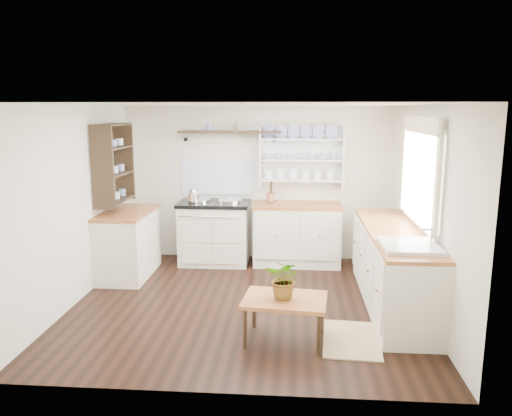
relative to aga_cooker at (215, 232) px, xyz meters
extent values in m
cube|color=black|center=(0.61, -1.57, -0.47)|extent=(4.00, 3.80, 0.01)
cube|color=#EDE6CC|center=(0.61, 0.33, 0.68)|extent=(4.00, 0.02, 2.30)
cube|color=#EDE6CC|center=(2.61, -1.57, 0.68)|extent=(0.02, 3.80, 2.30)
cube|color=#EDE6CC|center=(-1.39, -1.57, 0.68)|extent=(0.02, 3.80, 2.30)
cube|color=white|center=(0.61, -1.57, 1.83)|extent=(4.00, 3.80, 0.01)
cube|color=white|center=(2.57, -1.42, 1.03)|extent=(0.04, 1.40, 1.00)
cube|color=white|center=(2.55, -1.42, 1.03)|extent=(0.02, 1.50, 1.10)
cube|color=#FFEBCB|center=(2.53, -1.42, 1.61)|extent=(0.04, 1.55, 0.18)
cube|color=silver|center=(0.00, 0.00, -0.03)|extent=(0.99, 0.64, 0.87)
cube|color=black|center=(0.00, 0.00, 0.43)|extent=(1.03, 0.68, 0.05)
cylinder|color=silver|center=(-0.23, 0.00, 0.47)|extent=(0.34, 0.34, 0.03)
cylinder|color=silver|center=(0.23, 0.00, 0.47)|extent=(0.34, 0.34, 0.03)
cylinder|color=silver|center=(0.00, -0.36, 0.30)|extent=(0.89, 0.02, 0.02)
cube|color=#EDE4CC|center=(1.21, 0.03, -0.03)|extent=(1.25, 0.60, 0.88)
cube|color=brown|center=(1.21, 0.03, 0.41)|extent=(1.27, 0.63, 0.04)
cube|color=#EDE4CC|center=(2.31, -1.47, -0.03)|extent=(0.60, 2.40, 0.88)
cube|color=brown|center=(2.31, -1.47, 0.41)|extent=(0.62, 2.43, 0.04)
cube|color=white|center=(2.31, -2.22, 0.33)|extent=(0.55, 0.60, 0.28)
cylinder|color=silver|center=(2.51, -2.22, 0.53)|extent=(0.02, 0.02, 0.22)
cube|color=#EDE4CC|center=(-1.09, -0.67, -0.03)|extent=(0.60, 1.10, 0.88)
cube|color=brown|center=(-1.09, -0.67, 0.41)|extent=(0.62, 1.13, 0.04)
cube|color=white|center=(1.26, 0.31, 1.08)|extent=(1.20, 0.03, 0.90)
cube|color=white|center=(1.26, 0.22, 1.08)|extent=(1.20, 0.22, 0.02)
cylinder|color=navy|center=(1.26, 0.23, 1.35)|extent=(0.20, 0.02, 0.20)
cube|color=black|center=(0.21, 0.20, 1.45)|extent=(1.50, 0.24, 0.04)
cone|color=black|center=(-0.44, 0.27, 1.34)|extent=(0.06, 0.20, 0.06)
cone|color=black|center=(0.86, 0.27, 1.34)|extent=(0.06, 0.20, 0.06)
cube|color=black|center=(-1.23, -0.67, 1.08)|extent=(0.28, 0.80, 1.05)
cylinder|color=#9D4C39|center=(0.82, 0.11, 0.51)|extent=(0.11, 0.11, 0.13)
cube|color=brown|center=(1.09, -2.47, -0.05)|extent=(0.86, 0.66, 0.04)
cylinder|color=black|center=(0.71, -2.67, -0.27)|extent=(0.04, 0.04, 0.40)
cylinder|color=black|center=(0.76, -2.20, -0.27)|extent=(0.04, 0.04, 0.40)
cylinder|color=black|center=(1.41, -2.75, -0.27)|extent=(0.04, 0.04, 0.40)
cylinder|color=black|center=(1.46, -2.28, -0.27)|extent=(0.04, 0.04, 0.40)
imported|color=#3F7233|center=(1.09, -2.47, 0.17)|extent=(0.45, 0.42, 0.40)
cube|color=#977E58|center=(1.75, -2.44, -0.46)|extent=(0.61, 0.89, 0.02)
camera|label=1|loc=(1.15, -7.09, 1.79)|focal=35.00mm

